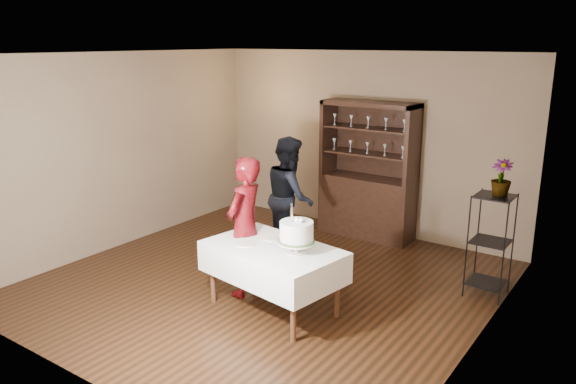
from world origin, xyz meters
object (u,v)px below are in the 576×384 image
(cake_table, at_px, (273,262))
(man, at_px, (290,196))
(china_hutch, at_px, (367,192))
(potted_plant, at_px, (501,178))
(plant_etagere, at_px, (490,241))
(woman, at_px, (245,227))
(cake, at_px, (297,233))

(cake_table, height_order, man, man)
(china_hutch, bearing_deg, potted_plant, -25.50)
(cake_table, bearing_deg, plant_etagere, 43.33)
(china_hutch, distance_m, potted_plant, 2.45)
(china_hutch, relative_size, woman, 1.24)
(plant_etagere, relative_size, cake_table, 0.76)
(plant_etagere, bearing_deg, china_hutch, 153.17)
(cake, bearing_deg, cake_table, -179.66)
(woman, xyz_separation_m, cake, (0.82, -0.17, 0.13))
(china_hutch, height_order, potted_plant, china_hutch)
(cake_table, bearing_deg, woman, 162.23)
(cake_table, bearing_deg, cake, 0.34)
(man, height_order, cake, man)
(cake, distance_m, potted_plant, 2.36)
(potted_plant, bearing_deg, plant_etagere, -130.40)
(cake_table, xyz_separation_m, man, (-0.81, 1.49, 0.26))
(woman, xyz_separation_m, man, (-0.29, 1.33, 0.01))
(cake_table, bearing_deg, man, 118.55)
(potted_plant, bearing_deg, china_hutch, 154.50)
(china_hutch, bearing_deg, cake, -78.09)
(china_hutch, distance_m, woman, 2.60)
(woman, relative_size, potted_plant, 4.02)
(woman, distance_m, potted_plant, 2.89)
(plant_etagere, height_order, woman, woman)
(china_hutch, distance_m, plant_etagere, 2.33)
(cake, bearing_deg, china_hutch, 101.91)
(china_hutch, xyz_separation_m, cake_table, (0.28, -2.75, -0.11))
(plant_etagere, height_order, cake_table, plant_etagere)
(china_hutch, xyz_separation_m, potted_plant, (2.12, -1.01, 0.72))
(china_hutch, height_order, cake_table, china_hutch)
(man, relative_size, cake, 3.05)
(woman, height_order, cake, woman)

